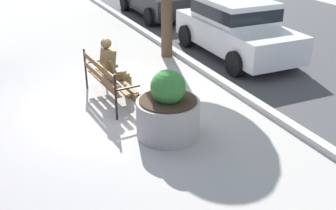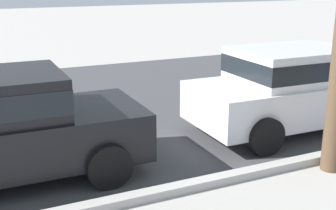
# 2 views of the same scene
# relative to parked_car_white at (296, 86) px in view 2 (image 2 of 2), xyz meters

# --- Properties ---
(street_surface) EXTENTS (60.00, 9.00, 0.01)m
(street_surface) POSITION_rel_parked_car_white_xyz_m (1.74, 3.17, -0.84)
(street_surface) COLOR #424244
(street_surface) RESTS_ON ground
(parked_car_white) EXTENTS (4.13, 1.97, 1.56)m
(parked_car_white) POSITION_rel_parked_car_white_xyz_m (0.00, 0.00, 0.00)
(parked_car_white) COLOR silver
(parked_car_white) RESTS_ON ground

